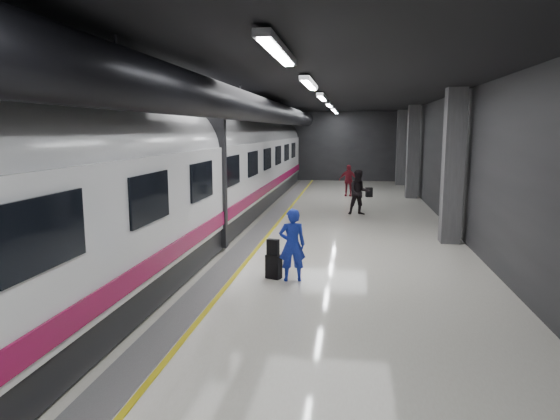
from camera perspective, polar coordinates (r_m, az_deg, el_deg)
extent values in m
plane|color=silver|center=(13.60, 1.03, -4.93)|extent=(40.00, 40.00, 0.00)
cube|color=black|center=(13.25, 1.09, 14.30)|extent=(10.00, 40.00, 0.02)
cube|color=#28282B|center=(33.15, 5.45, 7.26)|extent=(10.00, 0.02, 4.50)
cube|color=#28282B|center=(14.73, -18.69, 4.54)|extent=(0.02, 40.00, 4.50)
cube|color=#28282B|center=(13.55, 22.58, 3.97)|extent=(0.02, 40.00, 4.50)
cube|color=slate|center=(13.83, -4.55, -4.70)|extent=(0.65, 39.80, 0.01)
cube|color=yellow|center=(13.75, -2.91, -4.76)|extent=(0.10, 39.80, 0.01)
cylinder|color=black|center=(13.44, -4.55, 11.85)|extent=(0.80, 38.00, 0.80)
cube|color=silver|center=(7.25, -0.22, 17.82)|extent=(0.22, 2.60, 0.10)
cube|color=silver|center=(12.19, 3.36, 14.27)|extent=(0.22, 2.60, 0.10)
cube|color=silver|center=(17.16, 4.84, 12.75)|extent=(0.22, 2.60, 0.10)
cube|color=silver|center=(22.15, 5.65, 11.92)|extent=(0.22, 2.60, 0.10)
cube|color=silver|center=(27.14, 6.15, 11.39)|extent=(0.22, 2.60, 0.10)
cube|color=silver|center=(31.13, 6.44, 11.08)|extent=(0.22, 2.60, 0.10)
cube|color=#515154|center=(15.40, 19.14, 4.70)|extent=(0.55, 0.55, 4.50)
cube|color=#515154|center=(25.28, 14.93, 6.43)|extent=(0.55, 0.55, 4.50)
cube|color=#515154|center=(31.24, 13.68, 6.93)|extent=(0.55, 0.55, 4.50)
cube|color=black|center=(14.29, -12.02, -3.01)|extent=(2.80, 38.00, 0.60)
cube|color=white|center=(14.07, -12.21, 2.58)|extent=(2.90, 38.00, 2.20)
cylinder|color=white|center=(14.00, -12.34, 6.44)|extent=(2.80, 38.00, 2.80)
cube|color=maroon|center=(13.74, -6.34, -0.80)|extent=(0.04, 38.00, 0.35)
cube|color=black|center=(14.04, -12.25, 3.59)|extent=(3.05, 0.25, 3.80)
cube|color=black|center=(6.25, -25.30, -2.39)|extent=(0.05, 1.60, 0.85)
cube|color=black|center=(8.87, -14.62, 1.35)|extent=(0.05, 1.60, 0.85)
cube|color=black|center=(11.67, -8.92, 3.34)|extent=(0.05, 1.60, 0.85)
cube|color=black|center=(14.55, -5.44, 4.53)|extent=(0.05, 1.60, 0.85)
cube|color=black|center=(17.47, -3.11, 5.32)|extent=(0.05, 1.60, 0.85)
cube|color=black|center=(20.42, -1.44, 5.88)|extent=(0.05, 1.60, 0.85)
cube|color=black|center=(23.38, -0.20, 6.29)|extent=(0.05, 1.60, 0.85)
cube|color=black|center=(26.34, 0.77, 6.61)|extent=(0.05, 1.60, 0.85)
cube|color=black|center=(29.32, 1.54, 6.86)|extent=(0.05, 1.60, 0.85)
imported|color=#1831BA|center=(10.98, 1.40, -4.00)|extent=(0.67, 0.52, 1.62)
cube|color=black|center=(11.27, -0.72, -6.48)|extent=(0.39, 0.32, 0.54)
cube|color=black|center=(11.18, -0.80, -4.26)|extent=(0.29, 0.20, 0.35)
imported|color=black|center=(19.80, 9.02, 1.99)|extent=(0.98, 0.83, 1.77)
imported|color=maroon|center=(25.44, 7.81, 3.37)|extent=(0.96, 0.46, 1.58)
cube|color=black|center=(25.27, 10.14, 2.01)|extent=(0.37, 0.29, 0.48)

